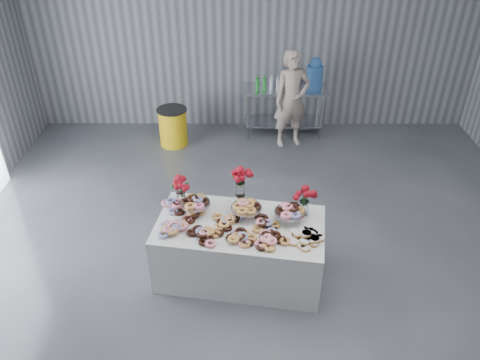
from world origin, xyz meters
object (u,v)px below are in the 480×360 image
(display_table, at_px, (240,249))
(prep_table, at_px, (284,103))
(trash_barrel, at_px, (173,127))
(person, at_px, (292,99))
(water_jug, at_px, (315,74))

(display_table, bearing_deg, prep_table, 77.84)
(display_table, height_order, prep_table, prep_table)
(prep_table, height_order, trash_barrel, prep_table)
(person, bearing_deg, prep_table, 86.53)
(display_table, distance_m, prep_table, 3.75)
(prep_table, bearing_deg, water_jug, -0.00)
(display_table, distance_m, trash_barrel, 3.46)
(display_table, relative_size, prep_table, 1.27)
(water_jug, bearing_deg, display_table, -109.40)
(display_table, height_order, trash_barrel, display_table)
(water_jug, bearing_deg, person, -137.42)
(prep_table, distance_m, water_jug, 0.73)
(person, bearing_deg, display_table, -120.23)
(display_table, xyz_separation_m, person, (0.87, 3.27, 0.47))
(prep_table, xyz_separation_m, trash_barrel, (-1.98, -0.41, -0.28))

